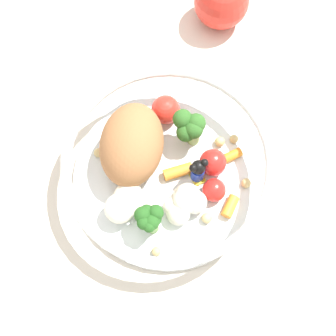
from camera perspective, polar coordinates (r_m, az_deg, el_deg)
name	(u,v)px	position (r m, az deg, el deg)	size (l,w,h in m)	color
ground_plane	(173,188)	(0.53, 0.57, -2.41)	(2.40, 2.40, 0.00)	silver
food_container	(160,166)	(0.50, -0.92, 0.28)	(0.22, 0.22, 0.08)	white
loose_apple	(221,1)	(0.62, 6.44, 19.27)	(0.07, 0.07, 0.08)	red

